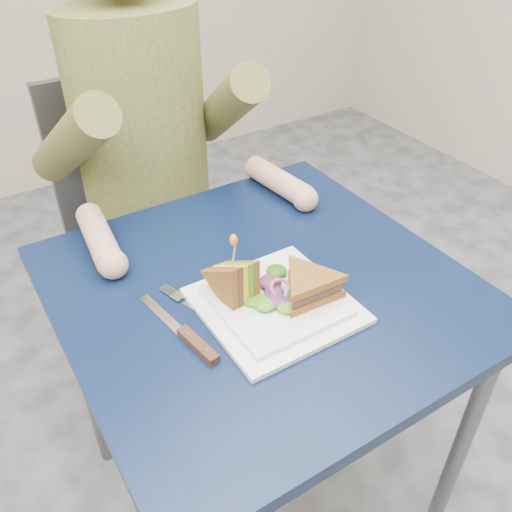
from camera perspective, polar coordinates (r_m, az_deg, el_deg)
ground at (r=1.62m, az=0.47°, el=-23.21°), size 4.00×4.00×0.00m
table at (r=1.10m, az=0.64°, el=-6.11°), size 0.75×0.75×0.73m
chair at (r=1.65m, az=-11.95°, el=4.63°), size 0.42×0.40×0.93m
diner at (r=1.39m, az=-12.12°, el=15.63°), size 0.54×0.59×0.74m
plate at (r=0.99m, az=2.03°, el=-5.04°), size 0.26×0.26×0.02m
sandwich_flat at (r=0.98m, az=5.58°, el=-3.13°), size 0.15×0.15×0.05m
sandwich_upright at (r=0.97m, az=-2.23°, el=-2.76°), size 0.08×0.13×0.13m
fork at (r=1.00m, az=-6.23°, el=-5.52°), size 0.07×0.17×0.01m
knife at (r=0.94m, az=-6.86°, el=-8.67°), size 0.05×0.22×0.02m
toothpick at (r=0.93m, az=-2.33°, el=0.29°), size 0.01×0.01×0.06m
toothpick_frill at (r=0.91m, az=-2.37°, el=1.70°), size 0.01×0.01×0.02m
lettuce_spill at (r=0.99m, az=1.98°, el=-3.69°), size 0.15×0.13×0.02m
onion_ring at (r=0.98m, az=2.63°, el=-3.43°), size 0.04×0.04×0.02m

